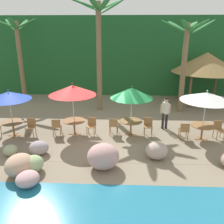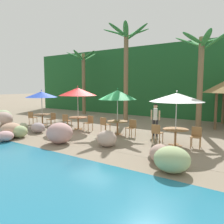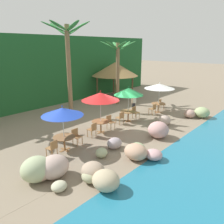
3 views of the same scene
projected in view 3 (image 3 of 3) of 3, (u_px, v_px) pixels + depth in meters
The scene contains 24 objects.
ground_plane at pixel (117, 127), 14.71m from camera, with size 120.00×120.00×0.00m, color gray.
terrace_deck at pixel (117, 127), 14.71m from camera, with size 18.00×5.20×0.01m.
foliage_backdrop at pixel (39, 71), 19.60m from camera, with size 28.00×2.40×6.00m.
rock_seawall at pixel (120, 147), 10.81m from camera, with size 13.60×3.53×1.00m.
umbrella_blue at pixel (62, 112), 10.83m from camera, with size 2.05×2.05×2.36m.
dining_table_blue at pixel (64, 139), 11.24m from camera, with size 1.10×1.10×0.74m.
chair_blue_seaward at pixel (76, 135), 11.93m from camera, with size 0.42×0.43×0.87m.
chair_blue_inland at pixel (53, 147), 10.54m from camera, with size 0.48×0.48×0.87m.
umbrella_red at pixel (100, 96), 13.07m from camera, with size 2.25×2.25×2.62m.
dining_table_red at pixel (101, 123), 13.54m from camera, with size 1.10×1.10×0.74m.
chair_red_seaward at pixel (110, 121), 14.20m from camera, with size 0.45×0.46×0.87m.
chair_red_inland at pixel (93, 129), 12.87m from camera, with size 0.45×0.46×0.87m.
umbrella_green at pixel (129, 91), 15.15m from camera, with size 2.02×2.02×2.50m.
dining_table_green at pixel (128, 113), 15.59m from camera, with size 1.10×1.10×0.74m.
chair_green_seaward at pixel (135, 112), 16.25m from camera, with size 0.45×0.45×0.87m.
chair_green_inland at pixel (121, 117), 14.99m from camera, with size 0.45×0.46×0.87m.
umbrella_white at pixel (159, 86), 17.27m from camera, with size 2.33×2.33×2.43m.
dining_table_white at pixel (158, 105), 17.70m from camera, with size 1.10×1.10×0.74m.
chair_white_seaward at pixel (161, 104), 18.45m from camera, with size 0.47×0.48×0.87m.
chair_white_inland at pixel (153, 108), 17.08m from camera, with size 0.44×0.44×0.87m.
palm_tree_second at pixel (68, 53), 15.63m from camera, with size 3.35×3.37×6.76m.
palm_tree_third at pixel (118, 62), 19.41m from camera, with size 3.09×2.93×5.57m.
palapa_hut at pixel (115, 69), 22.50m from camera, with size 4.69×4.69×3.54m.
waiter_in_white at pixel (134, 101), 17.32m from camera, with size 0.52×0.39×1.70m.
Camera 3 is at (-10.55, -8.94, 5.12)m, focal length 35.77 mm.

